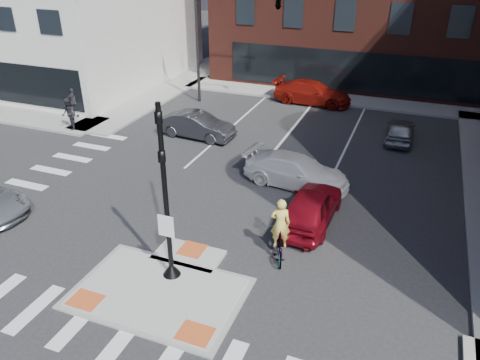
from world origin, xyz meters
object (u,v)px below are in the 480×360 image
at_px(bg_car_silver, 400,130).
at_px(white_pickup, 296,171).
at_px(red_sedan, 311,207).
at_px(pedestrian_b, 74,102).
at_px(bg_car_red, 312,93).
at_px(bg_car_dark, 197,125).
at_px(cyclist, 280,238).
at_px(pedestrian_a, 69,114).

bearing_deg(bg_car_silver, white_pickup, 60.45).
relative_size(red_sedan, white_pickup, 0.90).
bearing_deg(bg_car_silver, pedestrian_b, 9.76).
bearing_deg(pedestrian_b, bg_car_red, 18.79).
distance_m(red_sedan, bg_car_red, 15.43).
distance_m(bg_car_dark, pedestrian_b, 8.53).
distance_m(white_pickup, cyclist, 5.61).
distance_m(bg_car_red, cyclist, 17.88).
bearing_deg(red_sedan, white_pickup, -62.55).
height_order(red_sedan, pedestrian_b, pedestrian_b).
distance_m(red_sedan, pedestrian_b, 17.98).
relative_size(bg_car_dark, pedestrian_a, 2.31).
relative_size(white_pickup, bg_car_red, 0.93).
xyz_separation_m(white_pickup, pedestrian_b, (-15.31, 3.66, 0.35)).
relative_size(cyclist, pedestrian_b, 1.29).
distance_m(bg_car_dark, pedestrian_a, 7.57).
bearing_deg(bg_car_dark, pedestrian_b, 93.99).
bearing_deg(cyclist, pedestrian_b, -48.98).
distance_m(bg_car_silver, bg_car_red, 7.78).
height_order(bg_car_red, pedestrian_a, pedestrian_a).
xyz_separation_m(red_sedan, white_pickup, (-1.41, 2.94, -0.04)).
relative_size(bg_car_red, cyclist, 2.24).
bearing_deg(bg_car_dark, pedestrian_a, 109.27).
bearing_deg(bg_car_red, pedestrian_a, 134.01).
xyz_separation_m(red_sedan, cyclist, (-0.50, -2.60, 0.04)).
bearing_deg(white_pickup, bg_car_red, 17.30).
bearing_deg(cyclist, bg_car_red, -99.49).
xyz_separation_m(bg_car_dark, bg_car_silver, (10.77, 3.72, -0.09)).
bearing_deg(red_sedan, bg_car_silver, -102.23).
xyz_separation_m(white_pickup, cyclist, (0.91, -5.54, 0.08)).
relative_size(pedestrian_a, pedestrian_b, 1.02).
bearing_deg(cyclist, white_pickup, -100.13).
height_order(white_pickup, bg_car_dark, bg_car_dark).
xyz_separation_m(white_pickup, pedestrian_a, (-14.09, 1.66, 0.38)).
relative_size(white_pickup, bg_car_silver, 1.33).
bearing_deg(pedestrian_b, bg_car_dark, -14.18).
bearing_deg(pedestrian_a, cyclist, 17.40).
xyz_separation_m(red_sedan, pedestrian_b, (-16.72, 6.60, 0.31)).
distance_m(pedestrian_a, pedestrian_b, 2.34).
xyz_separation_m(cyclist, pedestrian_b, (-16.22, 9.20, 0.27)).
xyz_separation_m(bg_car_silver, pedestrian_a, (-18.08, -5.67, 0.46)).
bearing_deg(pedestrian_a, bg_car_dark, 57.98).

